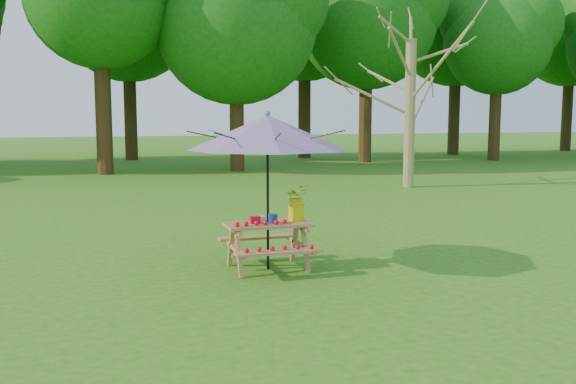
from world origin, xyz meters
name	(u,v)px	position (x,y,z in m)	size (l,w,h in m)	color
picnic_table	(268,247)	(-3.82, 4.52, 0.33)	(1.20, 1.32, 0.67)	#9A6E45
patio_umbrella	(268,132)	(-3.82, 4.52, 1.95)	(2.53, 2.53, 2.26)	black
produce_bins	(264,219)	(-3.87, 4.54, 0.72)	(0.38, 0.37, 0.13)	red
tomatoes_row	(261,223)	(-3.97, 4.34, 0.71)	(0.77, 0.13, 0.07)	red
flower_bucket	(296,201)	(-3.37, 4.59, 0.95)	(0.39, 0.36, 0.52)	yellow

